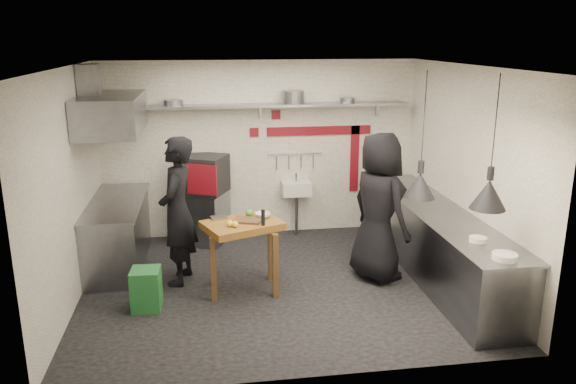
{
  "coord_description": "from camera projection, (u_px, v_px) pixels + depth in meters",
  "views": [
    {
      "loc": [
        -0.89,
        -6.71,
        3.14
      ],
      "look_at": [
        0.17,
        0.3,
        1.18
      ],
      "focal_mm": 35.0,
      "sensor_mm": 36.0,
      "label": 1
    }
  ],
  "objects": [
    {
      "name": "prep_table",
      "position": [
        243.0,
        256.0,
        7.09
      ],
      "size": [
        1.09,
        0.94,
        0.92
      ],
      "primitive_type": null,
      "rotation": [
        0.0,
        0.0,
        0.38
      ],
      "color": "brown",
      "rests_on": "floor"
    },
    {
      "name": "extractor_hood",
      "position": [
        111.0,
        114.0,
        7.48
      ],
      "size": [
        0.78,
        1.6,
        0.5
      ],
      "primitive_type": "cube",
      "color": "slate",
      "rests_on": "ceiling"
    },
    {
      "name": "counter_right_top",
      "position": [
        439.0,
        211.0,
        7.42
      ],
      "size": [
        0.76,
        3.9,
        0.03
      ],
      "primitive_type": "cube",
      "color": "slate",
      "rests_on": "counter_right"
    },
    {
      "name": "utensil_rail",
      "position": [
        295.0,
        154.0,
        9.05
      ],
      "size": [
        0.9,
        0.02,
        0.02
      ],
      "primitive_type": "cylinder",
      "rotation": [
        0.0,
        1.57,
        0.0
      ],
      "color": "slate",
      "rests_on": "wall_back"
    },
    {
      "name": "lemon_b",
      "position": [
        235.0,
        224.0,
        6.77
      ],
      "size": [
        0.1,
        0.1,
        0.08
      ],
      "primitive_type": "sphere",
      "rotation": [
        0.0,
        0.0,
        -0.31
      ],
      "color": "yellow",
      "rests_on": "prep_table"
    },
    {
      "name": "veg_ball",
      "position": [
        249.0,
        213.0,
        7.15
      ],
      "size": [
        0.12,
        0.12,
        0.1
      ],
      "primitive_type": "sphere",
      "rotation": [
        0.0,
        0.0,
        0.25
      ],
      "color": "#3C852C",
      "rests_on": "prep_table"
    },
    {
      "name": "pan_right",
      "position": [
        347.0,
        100.0,
        8.8
      ],
      "size": [
        0.24,
        0.24,
        0.08
      ],
      "primitive_type": "cylinder",
      "rotation": [
        0.0,
        0.0,
        0.02
      ],
      "color": "slate",
      "rests_on": "back_shelf"
    },
    {
      "name": "back_shelf",
      "position": [
        261.0,
        105.0,
        8.62
      ],
      "size": [
        4.6,
        0.34,
        0.04
      ],
      "primitive_type": "cube",
      "color": "slate",
      "rests_on": "wall_back"
    },
    {
      "name": "wall_front",
      "position": [
        309.0,
        240.0,
        4.98
      ],
      "size": [
        5.0,
        0.04,
        2.8
      ],
      "primitive_type": "cube",
      "color": "white",
      "rests_on": "floor"
    },
    {
      "name": "sink_drain",
      "position": [
        296.0,
        215.0,
        9.14
      ],
      "size": [
        0.06,
        0.06,
        0.66
      ],
      "primitive_type": "cylinder",
      "color": "slate",
      "rests_on": "floor"
    },
    {
      "name": "lemon_a",
      "position": [
        230.0,
        224.0,
        6.79
      ],
      "size": [
        0.08,
        0.08,
        0.08
      ],
      "primitive_type": "sphere",
      "rotation": [
        0.0,
        0.0,
        0.03
      ],
      "color": "yellow",
      "rests_on": "prep_table"
    },
    {
      "name": "pan_mid_left",
      "position": [
        176.0,
        103.0,
        8.42
      ],
      "size": [
        0.29,
        0.29,
        0.07
      ],
      "primitive_type": "cylinder",
      "rotation": [
        0.0,
        0.0,
        -0.37
      ],
      "color": "slate",
      "rests_on": "back_shelf"
    },
    {
      "name": "pan_far_left",
      "position": [
        173.0,
        103.0,
        8.41
      ],
      "size": [
        0.33,
        0.33,
        0.09
      ],
      "primitive_type": "cylinder",
      "rotation": [
        0.0,
        0.0,
        -0.25
      ],
      "color": "slate",
      "rests_on": "back_shelf"
    },
    {
      "name": "red_band_horiz",
      "position": [
        319.0,
        131.0,
        9.03
      ],
      "size": [
        1.7,
        0.02,
        0.14
      ],
      "primitive_type": "cube",
      "color": "maroon",
      "rests_on": "wall_back"
    },
    {
      "name": "oven_door",
      "position": [
        202.0,
        180.0,
        8.33
      ],
      "size": [
        0.44,
        0.22,
        0.46
      ],
      "primitive_type": "cube",
      "rotation": [
        0.0,
        0.0,
        -0.43
      ],
      "color": "maroon",
      "rests_on": "combi_oven"
    },
    {
      "name": "counter_left_top",
      "position": [
        115.0,
        202.0,
        7.81
      ],
      "size": [
        0.76,
        2.0,
        0.03
      ],
      "primitive_type": "cube",
      "color": "slate",
      "rests_on": "counter_left"
    },
    {
      "name": "oven_glass",
      "position": [
        204.0,
        179.0,
        8.37
      ],
      "size": [
        0.33,
        0.16,
        0.34
      ],
      "primitive_type": "cube",
      "rotation": [
        0.0,
        0.0,
        -0.43
      ],
      "color": "black",
      "rests_on": "oven_door"
    },
    {
      "name": "combi_oven",
      "position": [
        205.0,
        174.0,
        8.67
      ],
      "size": [
        0.8,
        0.78,
        0.58
      ],
      "primitive_type": "cube",
      "rotation": [
        0.0,
        0.0,
        -0.43
      ],
      "color": "black",
      "rests_on": "oven_stand"
    },
    {
      "name": "counter_right",
      "position": [
        436.0,
        244.0,
        7.55
      ],
      "size": [
        0.7,
        3.8,
        0.9
      ],
      "primitive_type": "cube",
      "color": "slate",
      "rests_on": "floor"
    },
    {
      "name": "ceiling",
      "position": [
        277.0,
        67.0,
        6.61
      ],
      "size": [
        5.0,
        5.0,
        0.0
      ],
      "primitive_type": "plane",
      "color": "beige",
      "rests_on": "floor"
    },
    {
      "name": "red_tile_a",
      "position": [
        276.0,
        115.0,
        8.86
      ],
      "size": [
        0.14,
        0.02,
        0.14
      ],
      "primitive_type": "cube",
      "color": "maroon",
      "rests_on": "wall_back"
    },
    {
      "name": "wall_left",
      "position": [
        68.0,
        189.0,
        6.63
      ],
      "size": [
        0.04,
        4.2,
        2.8
      ],
      "primitive_type": "cube",
      "color": "white",
      "rests_on": "floor"
    },
    {
      "name": "cutting_board",
      "position": [
        248.0,
        220.0,
        6.99
      ],
      "size": [
        0.41,
        0.35,
        0.02
      ],
      "primitive_type": "cube",
      "rotation": [
        0.0,
        0.0,
        -0.34
      ],
      "color": "#53371E",
      "rests_on": "prep_table"
    },
    {
      "name": "oven_stand",
      "position": [
        203.0,
        217.0,
        8.81
      ],
      "size": [
        0.87,
        0.84,
        0.8
      ],
      "primitive_type": "cube",
      "rotation": [
        0.0,
        0.0,
        -0.43
      ],
      "color": "slate",
      "rests_on": "floor"
    },
    {
      "name": "wall_right",
      "position": [
        467.0,
        174.0,
        7.35
      ],
      "size": [
        0.04,
        4.2,
        2.8
      ],
      "primitive_type": "cube",
      "color": "white",
      "rests_on": "floor"
    },
    {
      "name": "stock_pot",
      "position": [
        293.0,
        97.0,
        8.66
      ],
      "size": [
        0.43,
        0.43,
        0.2
      ],
      "primitive_type": "cylinder",
      "rotation": [
        0.0,
        0.0,
        -0.29
      ],
      "color": "slate",
      "rests_on": "back_shelf"
    },
    {
      "name": "green_bin",
      "position": [
        146.0,
        289.0,
        6.66
      ],
      "size": [
        0.36,
        0.36,
        0.5
      ],
      "primitive_type": "cube",
      "rotation": [
        0.0,
        0.0,
        -0.06
      ],
      "color": "#1E5F2A",
      "rests_on": "floor"
    },
    {
      "name": "plate_stack",
      "position": [
        505.0,
        256.0,
        5.76
      ],
      "size": [
        0.27,
        0.27,
        0.07
      ],
      "primitive_type": "cylinder",
      "rotation": [
        0.0,
        0.0,
        0.05
      ],
      "color": "silver",
      "rests_on": "counter_right_top"
    },
    {
      "name": "wall_back",
      "position": [
        261.0,
        149.0,
        8.99
      ],
      "size": [
        5.0,
        0.04,
        2.8
      ],
      "primitive_type": "cube",
      "color": "white",
      "rests_on": "floor"
    },
    {
      "name": "sink_tap",
      "position": [
        296.0,
        177.0,
        9.01
      ],
      "size": [
        0.03,
        0.03,
        0.14
      ],
      "primitive_type": "cylinder",
      "color": "slate",
      "rests_on": "hand_sink"
    },
    {
      "name": "shelf_bracket_right",
      "position": [
        377.0,
        109.0,
        9.07
      ],
      "size": [
        0.04,
        0.06,
        0.24
      ],
      "primitive_type": "cube",
      "color": "slate",
      "rests_on": "wall_back"
    },
    {
      "name": "red_band_vert",
      "position": [
        354.0,
        159.0,
        9.24
      ],
      "size": [
        0.14,
        0.02,
        1.1
      ],
      "primitive_type": "cube",
      "color": "maroon",
      "rests_on": "wall_back"
    },
    {
      "name": "pepper_mill",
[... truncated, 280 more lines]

